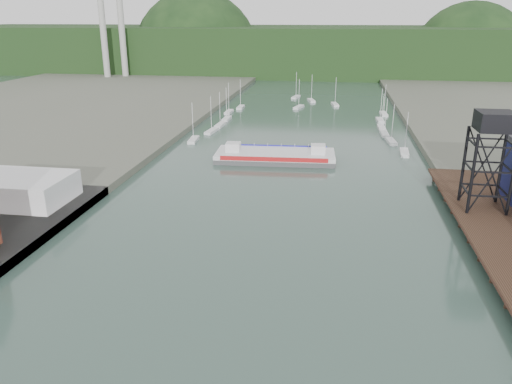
% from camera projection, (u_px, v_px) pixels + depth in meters
% --- Properties ---
extents(white_shed, '(18.00, 12.00, 4.50)m').
position_uv_depth(white_shed, '(17.00, 189.00, 86.66)').
color(white_shed, silver).
rests_on(white_shed, west_quay).
extents(lift_tower, '(6.50, 6.50, 16.00)m').
position_uv_depth(lift_tower, '(494.00, 127.00, 78.58)').
color(lift_tower, black).
rests_on(lift_tower, east_pier).
extents(marina_sailboats, '(57.71, 92.65, 0.90)m').
position_uv_depth(marina_sailboats, '(304.00, 119.00, 163.73)').
color(marina_sailboats, silver).
rests_on(marina_sailboats, ground).
extents(smokestacks, '(11.20, 8.20, 60.00)m').
position_uv_depth(smokestacks, '(112.00, 20.00, 256.95)').
color(smokestacks, '#A1A19C').
rests_on(smokestacks, ground).
extents(distant_hills, '(500.00, 120.00, 80.00)m').
position_uv_depth(distant_hills, '(315.00, 53.00, 312.64)').
color(distant_hills, black).
rests_on(distant_hills, ground).
extents(chain_ferry, '(28.31, 12.69, 4.00)m').
position_uv_depth(chain_ferry, '(275.00, 156.00, 117.57)').
color(chain_ferry, '#474749').
rests_on(chain_ferry, ground).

